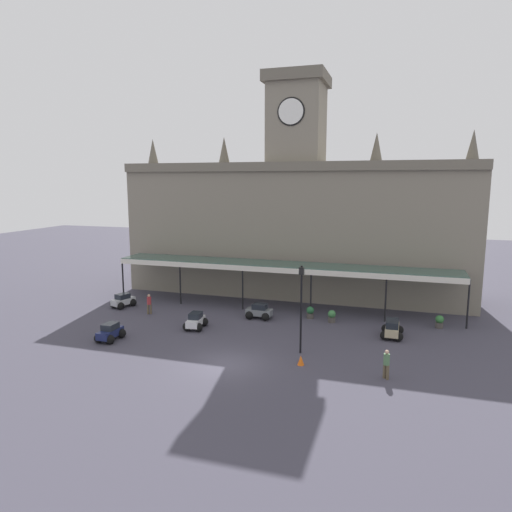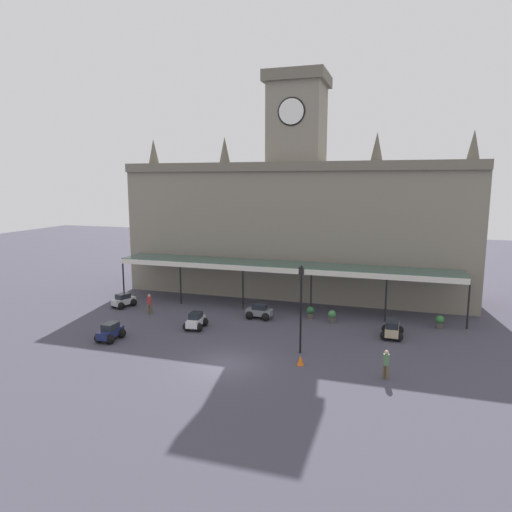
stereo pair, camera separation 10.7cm
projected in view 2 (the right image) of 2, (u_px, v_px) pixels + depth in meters
The scene contains 15 objects.
ground_plane at pixel (225, 365), 27.30m from camera, with size 140.00×140.00×0.00m, color #413E4C.
station_building at pixel (296, 222), 43.84m from camera, with size 32.17×7.24×20.46m.
entrance_canopy at pixel (280, 266), 38.87m from camera, with size 29.35×3.26×3.87m.
car_beige_estate at pixel (392, 330), 32.00m from camera, with size 1.57×2.27×1.27m.
car_silver_sedan at pixel (124, 301), 39.77m from camera, with size 1.88×2.22×1.19m.
car_navy_sedan at pixel (110, 333), 31.48m from camera, with size 1.52×2.05×1.19m.
car_white_sedan at pixel (196, 322), 33.98m from camera, with size 1.65×2.13×1.19m.
car_grey_sedan at pixel (259, 312), 36.42m from camera, with size 2.07×1.56×1.19m.
pedestrian_near_entrance at pixel (149, 303), 37.61m from camera, with size 0.38×0.34×1.67m.
pedestrian_beside_cars at pixel (386, 363), 25.18m from camera, with size 0.34×0.34×1.67m.
victorian_lamppost at pixel (301, 300), 28.61m from camera, with size 0.30×0.30×5.67m.
traffic_cone at pixel (300, 360), 27.21m from camera, with size 0.40×0.40×0.59m, color orange.
planter_forecourt_centre at pixel (310, 312), 36.45m from camera, with size 0.60×0.60×0.96m.
planter_by_canopy at pixel (440, 322), 34.04m from camera, with size 0.60×0.60×0.96m.
planter_near_kerb at pixel (332, 316), 35.40m from camera, with size 0.60×0.60×0.96m.
Camera 2 is at (9.57, -24.14, 10.79)m, focal length 32.21 mm.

